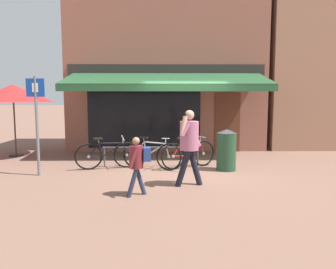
# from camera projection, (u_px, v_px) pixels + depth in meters

# --- Properties ---
(ground_plane) EXTENTS (160.00, 160.00, 0.00)m
(ground_plane) POSITION_uv_depth(u_px,v_px,m) (188.00, 168.00, 8.98)
(ground_plane) COLOR brown
(shop_front) EXTENTS (7.23, 4.99, 6.06)m
(shop_front) POSITION_uv_depth(u_px,v_px,m) (166.00, 70.00, 12.90)
(shop_front) COLOR #8E5647
(shop_front) RESTS_ON ground_plane
(bike_rack_rail) EXTENTS (2.71, 0.04, 0.57)m
(bike_rack_rail) POSITION_uv_depth(u_px,v_px,m) (151.00, 151.00, 9.13)
(bike_rack_rail) COLOR #47494F
(bike_rack_rail) RESTS_ON ground_plane
(bicycle_black) EXTENTS (1.74, 0.59, 0.90)m
(bicycle_black) POSITION_uv_depth(u_px,v_px,m) (108.00, 155.00, 8.84)
(bicycle_black) COLOR black
(bicycle_black) RESTS_ON ground_plane
(bicycle_silver) EXTENTS (1.67, 0.82, 0.89)m
(bicycle_silver) POSITION_uv_depth(u_px,v_px,m) (151.00, 155.00, 8.89)
(bicycle_silver) COLOR black
(bicycle_silver) RESTS_ON ground_plane
(bicycle_red) EXTENTS (1.54, 0.85, 0.87)m
(bicycle_red) POSITION_uv_depth(u_px,v_px,m) (189.00, 154.00, 9.00)
(bicycle_red) COLOR black
(bicycle_red) RESTS_ON ground_plane
(pedestrian_adult) EXTENTS (0.65, 0.60, 1.68)m
(pedestrian_adult) POSITION_uv_depth(u_px,v_px,m) (189.00, 140.00, 7.10)
(pedestrian_adult) COLOR black
(pedestrian_adult) RESTS_ON ground_plane
(pedestrian_child) EXTENTS (0.49, 0.48, 1.18)m
(pedestrian_child) POSITION_uv_depth(u_px,v_px,m) (138.00, 160.00, 6.39)
(pedestrian_child) COLOR #282D47
(pedestrian_child) RESTS_ON ground_plane
(litter_bin) EXTENTS (0.52, 0.52, 1.10)m
(litter_bin) POSITION_uv_depth(u_px,v_px,m) (226.00, 150.00, 8.69)
(litter_bin) COLOR #23472D
(litter_bin) RESTS_ON ground_plane
(parking_sign) EXTENTS (0.44, 0.07, 2.45)m
(parking_sign) POSITION_uv_depth(u_px,v_px,m) (37.00, 115.00, 8.00)
(parking_sign) COLOR slate
(parking_sign) RESTS_ON ground_plane
(cafe_parasol) EXTENTS (2.56, 2.56, 2.36)m
(cafe_parasol) POSITION_uv_depth(u_px,v_px,m) (13.00, 93.00, 10.63)
(cafe_parasol) COLOR #4C3D2D
(cafe_parasol) RESTS_ON ground_plane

